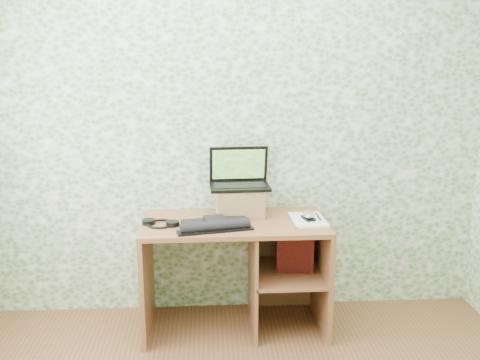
{
  "coord_description": "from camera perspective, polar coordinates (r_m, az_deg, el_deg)",
  "views": [
    {
      "loc": [
        -0.17,
        -1.87,
        1.83
      ],
      "look_at": [
        0.03,
        1.39,
        1.04
      ],
      "focal_mm": 40.0,
      "sensor_mm": 36.0,
      "label": 1
    }
  ],
  "objects": [
    {
      "name": "riser",
      "position": [
        3.6,
        -0.05,
        -2.28
      ],
      "size": [
        0.32,
        0.27,
        0.19
      ],
      "primitive_type": "cube",
      "rotation": [
        0.0,
        0.0,
        0.04
      ],
      "color": "brown",
      "rests_on": "desk"
    },
    {
      "name": "wall_back",
      "position": [
        3.66,
        -0.82,
        5.3
      ],
      "size": [
        3.5,
        0.0,
        3.5
      ],
      "primitive_type": "plane",
      "rotation": [
        1.57,
        0.0,
        0.0
      ],
      "color": "white",
      "rests_on": "ground"
    },
    {
      "name": "desk",
      "position": [
        3.61,
        0.69,
        -8.31
      ],
      "size": [
        1.2,
        0.6,
        0.75
      ],
      "color": "brown",
      "rests_on": "floor"
    },
    {
      "name": "mouse",
      "position": [
        3.5,
        7.3,
        -3.86
      ],
      "size": [
        0.1,
        0.13,
        0.04
      ],
      "primitive_type": "ellipsoid",
      "rotation": [
        0.0,
        0.0,
        0.23
      ],
      "color": "#B0B0B3",
      "rests_on": "notepad"
    },
    {
      "name": "notepad",
      "position": [
        3.52,
        7.28,
        -4.23
      ],
      "size": [
        0.23,
        0.31,
        0.01
      ],
      "primitive_type": "cube",
      "rotation": [
        0.0,
        0.0,
        0.04
      ],
      "color": "silver",
      "rests_on": "desk"
    },
    {
      "name": "laptop",
      "position": [
        3.6,
        -0.09,
        0.29
      ],
      "size": [
        0.41,
        0.29,
        0.26
      ],
      "rotation": [
        0.0,
        0.0,
        0.04
      ],
      "color": "black",
      "rests_on": "riser"
    },
    {
      "name": "pen",
      "position": [
        3.56,
        8.33,
        -3.86
      ],
      "size": [
        0.01,
        0.15,
        0.01
      ],
      "primitive_type": "cylinder",
      "rotation": [
        1.57,
        0.0,
        0.0
      ],
      "color": "black",
      "rests_on": "notepad"
    },
    {
      "name": "headphones",
      "position": [
        3.45,
        -8.47,
        -4.59
      ],
      "size": [
        0.24,
        0.22,
        0.03
      ],
      "rotation": [
        0.0,
        0.0,
        -0.29
      ],
      "color": "black",
      "rests_on": "desk"
    },
    {
      "name": "keyboard",
      "position": [
        3.36,
        -2.68,
        -4.75
      ],
      "size": [
        0.48,
        0.32,
        0.07
      ],
      "rotation": [
        0.0,
        0.0,
        0.2
      ],
      "color": "black",
      "rests_on": "desk"
    },
    {
      "name": "red_box",
      "position": [
        3.6,
        5.9,
        -7.51
      ],
      "size": [
        0.25,
        0.11,
        0.29
      ],
      "primitive_type": "cube",
      "rotation": [
        0.0,
        0.0,
        -0.12
      ],
      "color": "maroon",
      "rests_on": "desk"
    }
  ]
}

